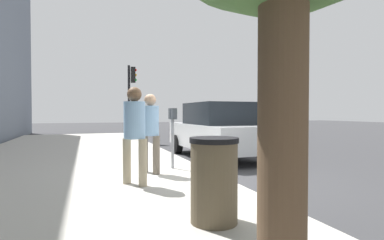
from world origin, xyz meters
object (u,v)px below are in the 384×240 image
(parking_meter, at_px, (173,125))
(traffic_signal, at_px, (131,90))
(pedestrian_bystander, at_px, (135,127))
(parked_sedan_near, at_px, (217,130))
(pedestrian_at_meter, at_px, (150,127))
(trash_bin, at_px, (214,180))

(parking_meter, bearing_deg, traffic_signal, -1.32)
(pedestrian_bystander, distance_m, parked_sedan_near, 4.64)
(parking_meter, height_order, parked_sedan_near, parked_sedan_near)
(pedestrian_at_meter, height_order, parked_sedan_near, pedestrian_at_meter)
(parking_meter, relative_size, traffic_signal, 0.39)
(parked_sedan_near, relative_size, trash_bin, 4.39)
(parking_meter, xyz_separation_m, traffic_signal, (8.07, -0.19, 1.41))
(pedestrian_bystander, distance_m, traffic_signal, 9.59)
(pedestrian_bystander, xyz_separation_m, parked_sedan_near, (3.38, -3.15, -0.30))
(parking_meter, distance_m, trash_bin, 3.59)
(pedestrian_bystander, relative_size, trash_bin, 1.75)
(parked_sedan_near, xyz_separation_m, trash_bin, (-5.57, 2.55, -0.24))
(pedestrian_at_meter, xyz_separation_m, traffic_signal, (8.45, -0.80, 1.43))
(pedestrian_bystander, bearing_deg, pedestrian_at_meter, 24.58)
(parking_meter, height_order, pedestrian_bystander, pedestrian_bystander)
(parking_meter, xyz_separation_m, trash_bin, (-3.52, 0.49, -0.51))
(pedestrian_at_meter, bearing_deg, traffic_signal, 53.93)
(parking_meter, bearing_deg, pedestrian_at_meter, 122.02)
(parked_sedan_near, xyz_separation_m, traffic_signal, (6.02, 1.88, 1.68))
(pedestrian_bystander, bearing_deg, parking_meter, 12.11)
(parked_sedan_near, relative_size, traffic_signal, 1.23)
(pedestrian_bystander, height_order, traffic_signal, traffic_signal)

